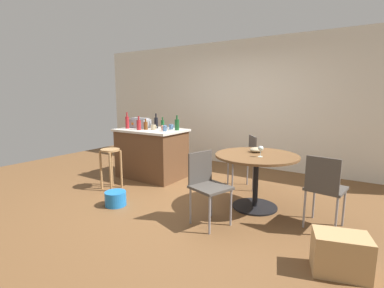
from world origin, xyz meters
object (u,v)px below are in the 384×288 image
cup_2 (154,127)px  bottle_1 (163,124)px  wooden_stool (111,161)px  cup_0 (165,128)px  folding_chair_far (324,186)px  bottle_0 (177,124)px  dining_table (256,167)px  cup_1 (164,128)px  bottle_2 (139,125)px  bottle_3 (127,122)px  folding_chair_near (207,182)px  bottle_5 (156,123)px  cardboard_box (340,254)px  bottle_4 (146,125)px  cup_3 (171,127)px  folding_chair_left (245,157)px  kitchen_island (152,153)px  toolbox (140,123)px  plastic_bucket (116,199)px  wine_glass (261,149)px  serving_bowl (256,150)px

cup_2 → bottle_1: bearing=92.9°
wooden_stool → cup_0: size_ratio=6.10×
folding_chair_far → bottle_0: size_ratio=3.23×
dining_table → cup_1: cup_1 is taller
dining_table → bottle_0: size_ratio=4.12×
folding_chair_far → bottle_1: size_ratio=4.05×
bottle_2 → bottle_3: bearing=171.9°
folding_chair_near → bottle_5: 2.33m
bottle_3 → cup_0: bottle_3 is taller
dining_table → cup_2: 2.14m
bottle_3 → cup_2: (0.55, 0.11, -0.07)m
bottle_1 → cardboard_box: bearing=-26.5°
dining_table → bottle_4: 2.27m
cup_3 → cup_2: bearing=-132.3°
dining_table → folding_chair_left: 0.83m
bottle_2 → cup_3: bottle_2 is taller
kitchen_island → folding_chair_near: size_ratio=1.44×
dining_table → bottle_3: (-2.64, 0.22, 0.46)m
bottle_2 → cup_0: bottle_2 is taller
bottle_0 → cup_0: size_ratio=2.47×
bottle_5 → cup_3: (0.33, 0.03, -0.06)m
kitchen_island → bottle_1: bearing=68.4°
dining_table → cup_2: cup_2 is taller
wooden_stool → cup_3: bearing=67.4°
wooden_stool → folding_chair_left: (1.86, 1.21, 0.06)m
folding_chair_left → cup_3: size_ratio=7.17×
dining_table → bottle_5: (-2.19, 0.54, 0.45)m
kitchen_island → wooden_stool: 0.89m
wooden_stool → bottle_1: bearing=79.2°
toolbox → cup_1: 0.62m
wooden_stool → cup_1: 1.10m
plastic_bucket → bottle_1: bearing=104.6°
wooden_stool → bottle_4: bottle_4 is taller
bottle_2 → bottle_4: 0.13m
wooden_stool → wine_glass: (2.40, 0.39, 0.38)m
bottle_3 → cup_1: (0.75, 0.17, -0.08)m
bottle_4 → folding_chair_left: bearing=14.0°
wine_glass → cardboard_box: (1.05, -0.89, -0.68)m
serving_bowl → kitchen_island: bearing=173.8°
toolbox → cup_1: size_ratio=3.25×
folding_chair_far → toolbox: size_ratio=2.29×
wine_glass → bottle_3: bearing=173.1°
toolbox → cup_2: bearing=-13.9°
bottle_4 → bottle_5: 0.28m
bottle_0 → cup_2: (-0.40, -0.17, -0.06)m
wine_glass → serving_bowl: (-0.15, 0.26, -0.07)m
bottle_0 → bottle_5: (-0.51, 0.03, 0.01)m
bottle_5 → cardboard_box: 3.77m
folding_chair_left → cup_3: 1.49m
dining_table → wine_glass: size_ratio=7.75×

